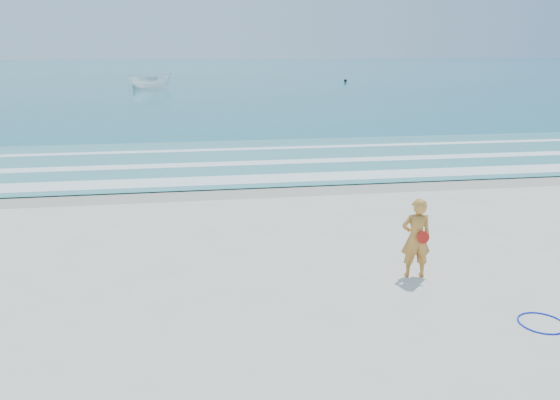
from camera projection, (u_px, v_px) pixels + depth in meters
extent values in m
plane|color=silver|center=(318.00, 304.00, 10.65)|extent=(400.00, 400.00, 0.00)
cube|color=#B2A893|center=(261.00, 189.00, 19.21)|extent=(400.00, 2.40, 0.00)
cube|color=#19727F|center=(203.00, 70.00, 110.44)|extent=(400.00, 190.00, 0.04)
cube|color=#59B7AD|center=(247.00, 159.00, 23.95)|extent=(400.00, 10.00, 0.01)
cube|color=white|center=(257.00, 179.00, 20.43)|extent=(400.00, 1.40, 0.01)
cube|color=white|center=(249.00, 163.00, 23.19)|extent=(400.00, 0.90, 0.01)
cube|color=white|center=(242.00, 149.00, 26.32)|extent=(400.00, 0.60, 0.01)
torus|color=#0B20CB|center=(542.00, 323.00, 9.90)|extent=(0.84, 0.84, 0.03)
imported|color=white|center=(151.00, 81.00, 62.24)|extent=(5.36, 3.76, 1.94)
sphere|color=black|center=(345.00, 81.00, 74.39)|extent=(0.42, 0.42, 0.42)
imported|color=#C97D2F|center=(416.00, 238.00, 11.71)|extent=(0.68, 0.48, 1.77)
cylinder|color=red|center=(423.00, 237.00, 11.53)|extent=(0.27, 0.08, 0.27)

